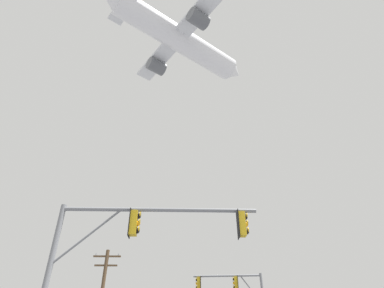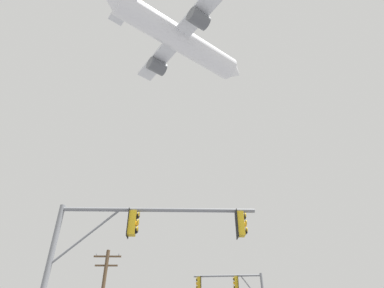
{
  "view_description": "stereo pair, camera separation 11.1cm",
  "coord_description": "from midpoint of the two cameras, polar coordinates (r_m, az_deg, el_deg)",
  "views": [
    {
      "loc": [
        -0.96,
        -4.7,
        1.56
      ],
      "look_at": [
        -0.56,
        17.0,
        15.72
      ],
      "focal_mm": 29.68,
      "sensor_mm": 36.0,
      "label": 1
    },
    {
      "loc": [
        -0.85,
        -4.7,
        1.56
      ],
      "look_at": [
        -0.56,
        17.0,
        15.72
      ],
      "focal_mm": 29.68,
      "sensor_mm": 36.0,
      "label": 2
    }
  ],
  "objects": [
    {
      "name": "signal_pole_near",
      "position": [
        12.05,
        -11.61,
        -17.29
      ],
      "size": [
        7.39,
        0.5,
        6.18
      ],
      "color": "slate",
      "rests_on": "ground"
    },
    {
      "name": "airplane",
      "position": [
        59.52,
        -2.4,
        18.24
      ],
      "size": [
        26.05,
        20.85,
        8.08
      ],
      "color": "white"
    }
  ]
}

